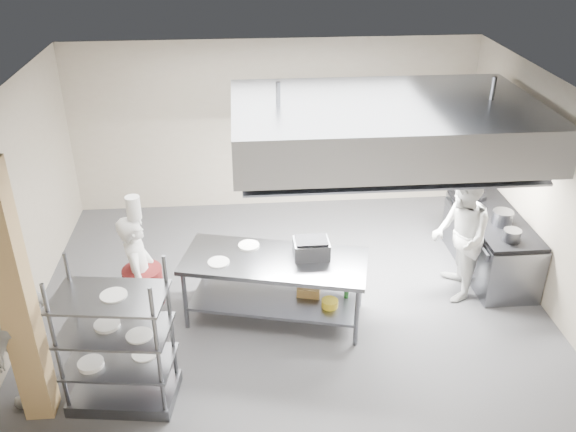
{
  "coord_description": "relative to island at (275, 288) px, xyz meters",
  "views": [
    {
      "loc": [
        -0.61,
        -7.1,
        5.09
      ],
      "look_at": [
        0.01,
        0.2,
        1.2
      ],
      "focal_mm": 38.0,
      "sensor_mm": 36.0,
      "label": 1
    }
  ],
  "objects": [
    {
      "name": "floor",
      "position": [
        0.22,
        0.43,
        -0.46
      ],
      "size": [
        7.0,
        7.0,
        0.0
      ],
      "primitive_type": "plane",
      "color": "#3B3B3E",
      "rests_on": "ground"
    },
    {
      "name": "ceiling",
      "position": [
        0.22,
        0.43,
        2.54
      ],
      "size": [
        7.0,
        7.0,
        0.0
      ],
      "primitive_type": "plane",
      "rotation": [
        3.14,
        0.0,
        0.0
      ],
      "color": "silver",
      "rests_on": "wall_back"
    },
    {
      "name": "wall_back",
      "position": [
        0.22,
        3.43,
        1.04
      ],
      "size": [
        7.0,
        0.0,
        7.0
      ],
      "primitive_type": "plane",
      "rotation": [
        1.57,
        0.0,
        0.0
      ],
      "color": "#A19480",
      "rests_on": "ground"
    },
    {
      "name": "wall_left",
      "position": [
        -3.28,
        0.43,
        1.04
      ],
      "size": [
        0.0,
        6.0,
        6.0
      ],
      "primitive_type": "plane",
      "rotation": [
        1.57,
        0.0,
        1.57
      ],
      "color": "#A19480",
      "rests_on": "ground"
    },
    {
      "name": "wall_right",
      "position": [
        3.72,
        0.43,
        1.04
      ],
      "size": [
        0.0,
        6.0,
        6.0
      ],
      "primitive_type": "plane",
      "rotation": [
        1.57,
        0.0,
        -1.57
      ],
      "color": "#A19480",
      "rests_on": "ground"
    },
    {
      "name": "column",
      "position": [
        -2.68,
        -1.47,
        1.04
      ],
      "size": [
        0.3,
        0.3,
        3.0
      ],
      "primitive_type": "cube",
      "color": "tan",
      "rests_on": "floor"
    },
    {
      "name": "exhaust_hood",
      "position": [
        1.52,
        0.83,
        1.94
      ],
      "size": [
        4.0,
        2.5,
        0.6
      ],
      "primitive_type": "cube",
      "color": "slate",
      "rests_on": "ceiling"
    },
    {
      "name": "hood_strip_a",
      "position": [
        0.62,
        0.83,
        1.62
      ],
      "size": [
        1.6,
        0.12,
        0.04
      ],
      "primitive_type": "cube",
      "color": "white",
      "rests_on": "exhaust_hood"
    },
    {
      "name": "hood_strip_b",
      "position": [
        2.42,
        0.83,
        1.62
      ],
      "size": [
        1.6,
        0.12,
        0.04
      ],
      "primitive_type": "cube",
      "color": "white",
      "rests_on": "exhaust_hood"
    },
    {
      "name": "wall_shelf",
      "position": [
        2.02,
        3.27,
        1.04
      ],
      "size": [
        1.5,
        0.28,
        0.04
      ],
      "primitive_type": "cube",
      "color": "slate",
      "rests_on": "wall_back"
    },
    {
      "name": "island",
      "position": [
        0.0,
        0.0,
        0.0
      ],
      "size": [
        2.55,
        1.54,
        0.91
      ],
      "primitive_type": null,
      "rotation": [
        0.0,
        0.0,
        -0.25
      ],
      "color": "slate",
      "rests_on": "floor"
    },
    {
      "name": "island_worktop",
      "position": [
        0.0,
        0.0,
        0.42
      ],
      "size": [
        2.55,
        1.54,
        0.06
      ],
      "primitive_type": "cube",
      "rotation": [
        0.0,
        0.0,
        -0.25
      ],
      "color": "slate",
      "rests_on": "island"
    },
    {
      "name": "island_undershelf",
      "position": [
        0.0,
        0.0,
        -0.16
      ],
      "size": [
        2.34,
        1.4,
        0.04
      ],
      "primitive_type": "cube",
      "rotation": [
        0.0,
        0.0,
        -0.25
      ],
      "color": "slate",
      "rests_on": "island"
    },
    {
      "name": "pass_rack",
      "position": [
        -1.8,
        -1.37,
        0.41
      ],
      "size": [
        1.24,
        0.83,
        1.74
      ],
      "primitive_type": null,
      "rotation": [
        0.0,
        0.0,
        -0.14
      ],
      "color": "slate",
      "rests_on": "floor"
    },
    {
      "name": "cooking_range",
      "position": [
        3.3,
        0.93,
        -0.04
      ],
      "size": [
        0.8,
        2.0,
        0.84
      ],
      "primitive_type": "cube",
      "color": "gray",
      "rests_on": "floor"
    },
    {
      "name": "range_top",
      "position": [
        3.3,
        0.93,
        0.41
      ],
      "size": [
        0.78,
        1.96,
        0.06
      ],
      "primitive_type": "cube",
      "color": "black",
      "rests_on": "cooking_range"
    },
    {
      "name": "chef_head",
      "position": [
        -1.68,
        -0.24,
        0.41
      ],
      "size": [
        0.44,
        0.65,
        1.74
      ],
      "primitive_type": "imported",
      "rotation": [
        0.0,
        0.0,
        1.61
      ],
      "color": "white",
      "rests_on": "floor"
    },
    {
      "name": "chef_line",
      "position": [
        2.57,
        0.33,
        0.48
      ],
      "size": [
        0.82,
        0.99,
        1.86
      ],
      "primitive_type": "imported",
      "rotation": [
        0.0,
        0.0,
        -1.71
      ],
      "color": "white",
      "rests_on": "floor"
    },
    {
      "name": "chef_plating",
      "position": [
        -2.78,
        -1.27,
        0.43
      ],
      "size": [
        0.65,
        1.11,
        1.77
      ],
      "primitive_type": "imported",
      "rotation": [
        0.0,
        0.0,
        -1.79
      ],
      "color": "silver",
      "rests_on": "floor"
    },
    {
      "name": "griddle",
      "position": [
        0.48,
        0.04,
        0.57
      ],
      "size": [
        0.46,
        0.36,
        0.22
      ],
      "primitive_type": "cube",
      "rotation": [
        0.0,
        0.0,
        0.01
      ],
      "color": "slate",
      "rests_on": "island_worktop"
    },
    {
      "name": "wicker_basket",
      "position": [
        0.45,
        0.01,
        -0.07
      ],
      "size": [
        0.34,
        0.27,
        0.13
      ],
      "primitive_type": "cube",
      "rotation": [
        0.0,
        0.0,
        -0.24
      ],
      "color": "brown",
      "rests_on": "island_undershelf"
    },
    {
      "name": "stockpot",
      "position": [
        3.3,
        0.69,
        0.55
      ],
      "size": [
        0.29,
        0.29,
        0.2
      ],
      "primitive_type": "cylinder",
      "color": "gray",
      "rests_on": "range_top"
    },
    {
      "name": "plate_stack",
      "position": [
        -1.8,
        -1.37,
        0.1
      ],
      "size": [
        0.28,
        0.28,
        0.05
      ],
      "primitive_type": "cylinder",
      "color": "white",
      "rests_on": "pass_rack"
    }
  ]
}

